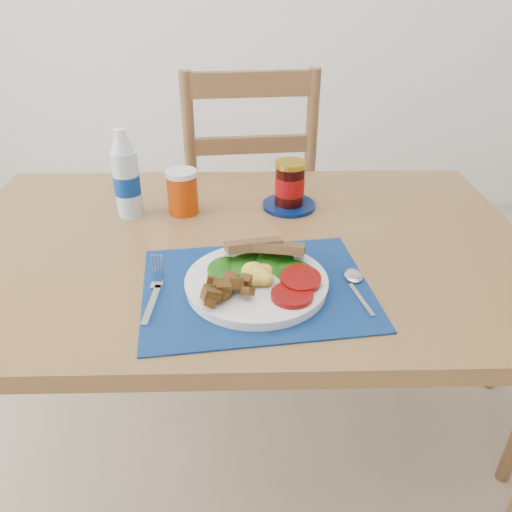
{
  "coord_description": "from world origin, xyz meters",
  "views": [
    {
      "loc": [
        0.02,
        -0.85,
        1.33
      ],
      "look_at": [
        0.04,
        0.03,
        0.8
      ],
      "focal_mm": 35.0,
      "sensor_mm": 36.0,
      "label": 1
    }
  ],
  "objects_px": {
    "juice_glass": "(183,193)",
    "jam_on_saucer": "(290,188)",
    "water_bottle": "(126,179)",
    "chair_far": "(248,178)",
    "breakfast_plate": "(254,280)"
  },
  "relations": [
    {
      "from": "chair_far",
      "to": "jam_on_saucer",
      "type": "distance_m",
      "value": 0.56
    },
    {
      "from": "chair_far",
      "to": "breakfast_plate",
      "type": "bearing_deg",
      "value": 85.27
    },
    {
      "from": "water_bottle",
      "to": "jam_on_saucer",
      "type": "relative_size",
      "value": 1.59
    },
    {
      "from": "jam_on_saucer",
      "to": "chair_far",
      "type": "bearing_deg",
      "value": 101.79
    },
    {
      "from": "breakfast_plate",
      "to": "juice_glass",
      "type": "bearing_deg",
      "value": 112.61
    },
    {
      "from": "jam_on_saucer",
      "to": "water_bottle",
      "type": "bearing_deg",
      "value": -175.23
    },
    {
      "from": "water_bottle",
      "to": "chair_far",
      "type": "bearing_deg",
      "value": 60.64
    },
    {
      "from": "juice_glass",
      "to": "chair_far",
      "type": "bearing_deg",
      "value": 72.32
    },
    {
      "from": "chair_far",
      "to": "jam_on_saucer",
      "type": "xyz_separation_m",
      "value": [
        0.11,
        -0.52,
        0.18
      ]
    },
    {
      "from": "chair_far",
      "to": "juice_glass",
      "type": "height_order",
      "value": "chair_far"
    },
    {
      "from": "juice_glass",
      "to": "jam_on_saucer",
      "type": "bearing_deg",
      "value": 5.04
    },
    {
      "from": "juice_glass",
      "to": "jam_on_saucer",
      "type": "xyz_separation_m",
      "value": [
        0.28,
        0.02,
        0.0
      ]
    },
    {
      "from": "jam_on_saucer",
      "to": "juice_glass",
      "type": "bearing_deg",
      "value": -174.96
    },
    {
      "from": "water_bottle",
      "to": "juice_glass",
      "type": "distance_m",
      "value": 0.15
    },
    {
      "from": "chair_far",
      "to": "juice_glass",
      "type": "xyz_separation_m",
      "value": [
        -0.17,
        -0.55,
        0.18
      ]
    }
  ]
}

